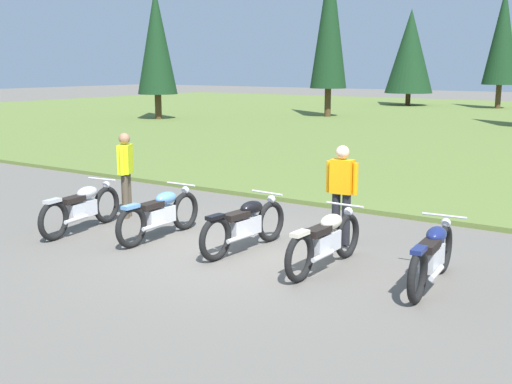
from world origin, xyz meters
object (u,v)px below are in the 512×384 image
(motorcycle_silver, at_px, (82,207))
(rider_in_hivis_vest, at_px, (126,170))
(motorcycle_sky_blue, at_px, (160,213))
(motorcycle_black, at_px, (245,224))
(motorcycle_cream, at_px, (325,240))
(motorcycle_navy, at_px, (432,255))
(rider_checking_bike, at_px, (342,189))

(motorcycle_silver, xyz_separation_m, rider_in_hivis_vest, (-0.12, 1.22, 0.51))
(motorcycle_sky_blue, relative_size, motorcycle_black, 1.00)
(motorcycle_black, bearing_deg, rider_in_hivis_vest, 169.97)
(motorcycle_sky_blue, bearing_deg, rider_in_hivis_vest, 154.07)
(motorcycle_cream, relative_size, motorcycle_navy, 1.00)
(motorcycle_cream, bearing_deg, motorcycle_sky_blue, -178.28)
(motorcycle_silver, distance_m, rider_checking_bike, 4.67)
(motorcycle_sky_blue, distance_m, motorcycle_black, 1.66)
(motorcycle_cream, height_order, rider_in_hivis_vest, rider_in_hivis_vest)
(rider_in_hivis_vest, bearing_deg, motorcycle_cream, -8.20)
(rider_checking_bike, distance_m, rider_in_hivis_vest, 4.43)
(motorcycle_navy, xyz_separation_m, rider_checking_bike, (-1.94, 1.13, 0.51))
(motorcycle_silver, relative_size, motorcycle_navy, 1.00)
(motorcycle_silver, height_order, motorcycle_cream, same)
(motorcycle_black, height_order, motorcycle_navy, same)
(motorcycle_silver, bearing_deg, motorcycle_sky_blue, 16.20)
(motorcycle_silver, distance_m, motorcycle_sky_blue, 1.56)
(motorcycle_black, bearing_deg, motorcycle_sky_blue, -172.85)
(motorcycle_black, height_order, rider_checking_bike, rider_checking_bike)
(motorcycle_black, relative_size, rider_checking_bike, 1.26)
(motorcycle_sky_blue, xyz_separation_m, motorcycle_black, (1.65, 0.21, 0.00))
(rider_in_hivis_vest, bearing_deg, motorcycle_black, -10.03)
(motorcycle_silver, relative_size, rider_in_hivis_vest, 1.25)
(motorcycle_cream, xyz_separation_m, rider_in_hivis_vest, (-4.79, 0.69, 0.51))
(motorcycle_silver, height_order, motorcycle_sky_blue, same)
(motorcycle_sky_blue, distance_m, motorcycle_cream, 3.17)
(rider_in_hivis_vest, bearing_deg, rider_checking_bike, 7.60)
(motorcycle_black, distance_m, motorcycle_navy, 3.07)
(motorcycle_silver, xyz_separation_m, motorcycle_navy, (6.22, 0.68, 0.00))
(motorcycle_sky_blue, bearing_deg, motorcycle_navy, 2.92)
(motorcycle_cream, distance_m, motorcycle_navy, 1.55)
(motorcycle_cream, bearing_deg, rider_in_hivis_vest, 171.80)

